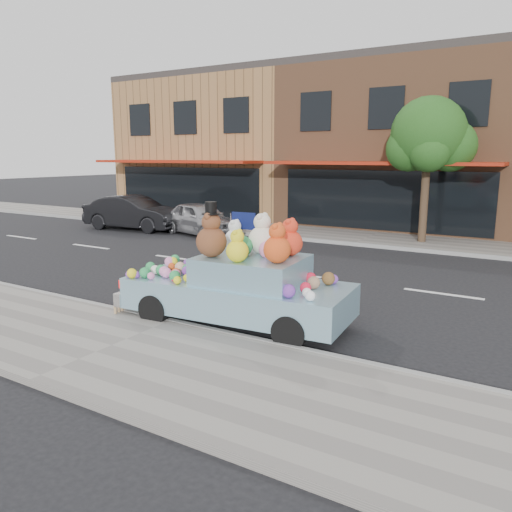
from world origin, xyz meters
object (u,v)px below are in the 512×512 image
Objects in this scene: street_tree at (429,141)px; car_dark at (134,213)px; car_silver at (201,219)px; art_car at (239,283)px.

street_tree reaches higher than car_dark.
art_car is (7.28, -8.38, 0.13)m from car_silver.
car_silver is at bearing -91.05° from car_dark.
street_tree is at bearing -83.10° from car_dark.
street_tree is 12.35m from car_dark.
car_dark is 0.97× the size of art_car.
car_dark is (-3.42, -0.30, 0.07)m from car_silver.
street_tree is at bearing -55.88° from car_silver.
car_dark is (-11.69, -2.70, -2.95)m from street_tree.
street_tree is at bearing 80.19° from art_car.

